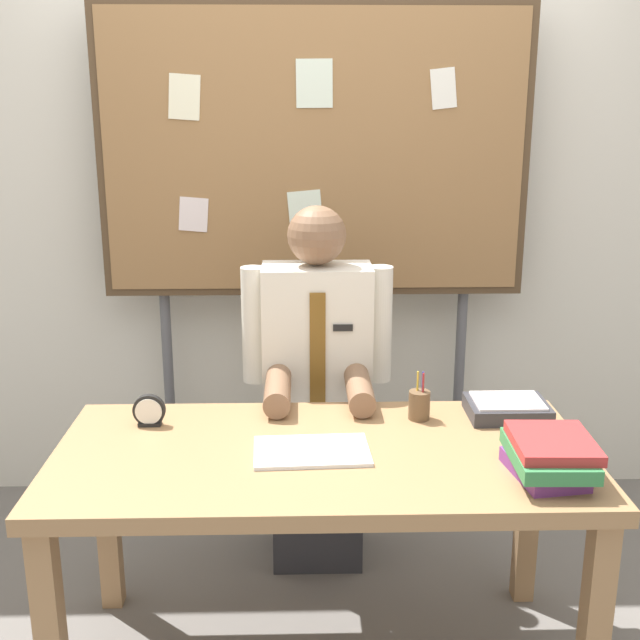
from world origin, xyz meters
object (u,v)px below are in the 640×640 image
pen_holder (419,405)px  desk (322,478)px  book_stack (549,456)px  paper_tray (507,408)px  desk_clock (149,412)px  open_notebook (312,451)px  person (317,403)px  bulletin_board (314,158)px

pen_holder → desk: bearing=-144.3°
book_stack → paper_tray: size_ratio=1.14×
desk_clock → open_notebook: bearing=-23.1°
desk → desk_clock: bearing=159.9°
desk_clock → paper_tray: desk_clock is taller
desk_clock → desk: bearing=-20.1°
person → paper_tray: 0.73m
desk → book_stack: bearing=-16.5°
person → pen_holder: person is taller
person → pen_holder: 0.53m
desk → open_notebook: 0.10m
bulletin_board → paper_tray: bearing=-53.1°
desk_clock → pen_holder: bearing=2.2°
paper_tray → open_notebook: bearing=-157.6°
book_stack → pen_holder: pen_holder is taller
book_stack → bulletin_board: bearing=116.3°
bulletin_board → book_stack: bearing=-63.7°
desk_clock → pen_holder: size_ratio=0.65×
bulletin_board → book_stack: bulletin_board is taller
bulletin_board → person: bearing=-90.0°
open_notebook → pen_holder: pen_holder is taller
person → book_stack: (0.62, -0.81, 0.16)m
book_stack → desk_clock: (-1.17, 0.38, -0.01)m
person → open_notebook: 0.65m
pen_holder → person: bearing=129.8°
book_stack → desk_clock: bearing=161.8°
bulletin_board → pen_holder: bulletin_board is taller
bulletin_board → desk_clock: bulletin_board is taller
person → book_stack: bearing=-52.5°
desk → book_stack: size_ratio=5.37×
desk → bulletin_board: bulletin_board is taller
paper_tray → bulletin_board: bearing=126.9°
person → bulletin_board: size_ratio=0.65×
bulletin_board → open_notebook: size_ratio=6.26×
person → bulletin_board: (-0.00, 0.45, 0.88)m
person → pen_holder: bearing=-50.2°
desk → paper_tray: 0.68m
desk_clock → paper_tray: size_ratio=0.40×
pen_holder → paper_tray: size_ratio=0.62×
person → paper_tray: bearing=-31.3°
open_notebook → desk_clock: (-0.52, 0.22, 0.04)m
open_notebook → desk_clock: 0.56m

